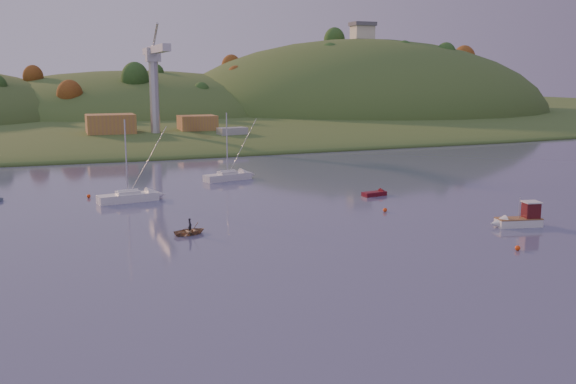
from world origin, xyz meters
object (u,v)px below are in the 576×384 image
object	(u,v)px
fishing_boat	(516,219)
sailboat_far	(227,176)
sailboat_near	(128,196)
canoe	(190,231)
red_tender	(379,193)

from	to	relation	value
fishing_boat	sailboat_far	distance (m)	46.42
fishing_boat	sailboat_near	xyz separation A→B (m)	(-37.67, 29.24, -0.10)
canoe	fishing_boat	bearing A→B (deg)	-118.10
sailboat_near	red_tender	xyz separation A→B (m)	(32.74, -7.57, -0.42)
sailboat_near	sailboat_far	bearing A→B (deg)	26.05
fishing_boat	sailboat_near	distance (m)	47.68
canoe	sailboat_far	bearing A→B (deg)	-34.85
red_tender	sailboat_far	bearing A→B (deg)	119.99
fishing_boat	canoe	world-z (taller)	fishing_boat
sailboat_far	red_tender	distance (m)	25.43
fishing_boat	red_tender	world-z (taller)	fishing_boat
fishing_boat	sailboat_near	bearing A→B (deg)	-26.00
fishing_boat	sailboat_near	size ratio (longest dim) A/B	0.56
sailboat_near	canoe	world-z (taller)	sailboat_near
fishing_boat	sailboat_far	xyz separation A→B (m)	(-20.87, 41.47, -0.11)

